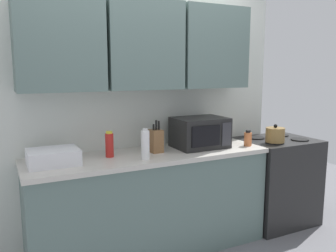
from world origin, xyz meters
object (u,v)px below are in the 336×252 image
bottle_red_sauce (109,145)px  bottle_soy_dark (223,135)px  kettle (275,135)px  stove_range (275,180)px  dish_rack (53,157)px  bottle_white_jar (145,145)px  knife_block (156,141)px  bottle_spice_jar (248,139)px  microwave (200,132)px

bottle_red_sauce → bottle_soy_dark: bottle_red_sauce is taller
kettle → stove_range: bearing=39.5°
stove_range → bottle_soy_dark: 0.80m
kettle → dish_rack: (-2.09, 0.16, -0.02)m
kettle → bottle_red_sauce: bearing=173.2°
dish_rack → bottle_white_jar: bearing=-14.2°
knife_block → bottle_soy_dark: size_ratio=1.89×
kettle → bottle_soy_dark: (-0.42, 0.29, -0.01)m
bottle_soy_dark → bottle_spice_jar: 0.29m
microwave → knife_block: knife_block is taller
kettle → microwave: size_ratio=0.38×
bottle_white_jar → bottle_spice_jar: 1.08m
stove_range → bottle_soy_dark: (-0.59, 0.15, 0.52)m
bottle_white_jar → bottle_spice_jar: size_ratio=1.69×
bottle_red_sauce → bottle_soy_dark: (1.21, 0.10, -0.04)m
stove_range → bottle_red_sauce: size_ratio=4.18×
knife_block → bottle_soy_dark: bearing=8.1°
bottle_soy_dark → bottle_spice_jar: size_ratio=1.00×
bottle_red_sauce → bottle_soy_dark: size_ratio=1.44×
bottle_red_sauce → bottle_spice_jar: bearing=-7.4°
bottle_soy_dark → knife_block: bearing=-171.9°
dish_rack → bottle_spice_jar: size_ratio=2.52×
microwave → knife_block: bearing=-179.9°
knife_block → bottle_spice_jar: size_ratio=1.90×
kettle → bottle_red_sauce: (-1.63, 0.20, 0.02)m
dish_rack → bottle_spice_jar: 1.77m
knife_block → bottle_white_jar: (-0.18, -0.20, 0.02)m
dish_rack → bottle_soy_dark: 1.67m
kettle → bottle_spice_jar: size_ratio=1.22×
stove_range → bottle_white_jar: size_ratio=3.57×
microwave → bottle_soy_dark: (0.34, 0.11, -0.07)m
bottle_white_jar → bottle_soy_dark: (0.97, 0.31, -0.05)m
knife_block → bottle_red_sauce: (-0.42, 0.01, 0.00)m
kettle → bottle_white_jar: bottle_white_jar is taller
knife_block → bottle_red_sauce: size_ratio=1.31×
knife_block → bottle_spice_jar: (0.89, -0.16, -0.03)m
bottle_soy_dark → bottle_red_sauce: bearing=-175.4°
knife_block → bottle_soy_dark: knife_block is taller
microwave → bottle_spice_jar: bearing=-19.7°
knife_block → microwave: bearing=0.1°
microwave → bottle_white_jar: microwave is taller
dish_rack → bottle_white_jar: 0.72m
stove_range → bottle_red_sauce: (-1.80, 0.06, 0.55)m
kettle → knife_block: 1.23m
stove_range → bottle_white_jar: bottle_white_jar is taller
kettle → bottle_spice_jar: 0.32m
bottle_white_jar → bottle_soy_dark: bearing=17.6°
microwave → bottle_white_jar: size_ratio=1.88×
dish_rack → bottle_soy_dark: (1.67, 0.13, 0.01)m
bottle_red_sauce → microwave: bearing=-0.9°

